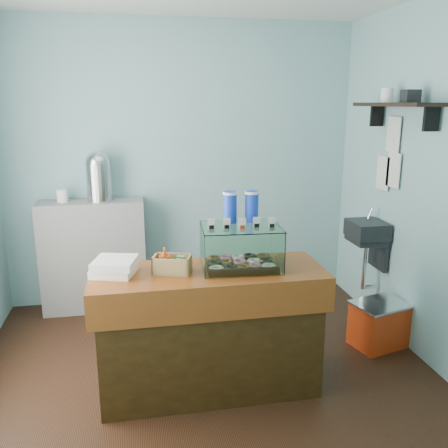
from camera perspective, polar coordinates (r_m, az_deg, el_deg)
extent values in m
plane|color=black|center=(3.87, -2.36, -16.94)|extent=(3.50, 3.50, 0.00)
cube|color=#83BABF|center=(4.84, -5.15, 7.05)|extent=(3.50, 0.04, 2.80)
cube|color=#83BABF|center=(1.94, 3.72, -4.15)|extent=(3.50, 0.04, 2.80)
cube|color=#83BABF|center=(4.00, 23.13, 4.41)|extent=(0.04, 3.00, 2.80)
cube|color=black|center=(4.48, 16.85, -0.64)|extent=(0.30, 0.35, 0.15)
cube|color=black|center=(4.59, 18.11, -2.97)|extent=(0.04, 0.30, 0.35)
cylinder|color=silver|center=(4.57, 17.17, 1.18)|extent=(0.02, 0.02, 0.12)
cylinder|color=silver|center=(4.58, 16.53, -4.87)|extent=(0.04, 0.04, 0.45)
cube|color=black|center=(4.13, 19.91, 13.37)|extent=(0.25, 1.00, 0.03)
cube|color=black|center=(3.83, 23.69, 11.51)|extent=(0.12, 0.03, 0.18)
cube|color=black|center=(4.51, 17.94, 12.27)|extent=(0.12, 0.03, 0.18)
cube|color=silver|center=(4.36, 19.70, 6.12)|extent=(0.01, 0.21, 0.30)
cube|color=silver|center=(4.51, 18.57, 5.83)|extent=(0.01, 0.21, 0.30)
cube|color=silver|center=(4.37, 19.70, 10.11)|extent=(0.01, 0.21, 0.30)
cube|color=#3C250B|center=(3.45, -1.81, -13.12)|extent=(1.50, 0.56, 0.84)
cube|color=#4C220A|center=(3.27, -1.88, -6.11)|extent=(1.60, 0.60, 0.06)
cube|color=#4C220A|center=(3.06, -1.04, -10.02)|extent=(1.60, 0.04, 0.18)
cube|color=gray|center=(4.84, -15.38, -3.73)|extent=(1.00, 0.32, 1.10)
cube|color=#311D0E|center=(3.32, 2.00, -5.06)|extent=(0.50, 0.37, 0.02)
torus|color=beige|center=(3.18, -0.88, -5.39)|extent=(0.10, 0.10, 0.03)
torus|color=black|center=(3.19, 0.72, -5.32)|extent=(0.10, 0.10, 0.03)
torus|color=brown|center=(3.21, 2.31, -5.25)|extent=(0.10, 0.10, 0.03)
torus|color=pink|center=(3.22, 3.89, -5.18)|extent=(0.10, 0.10, 0.03)
torus|color=beige|center=(3.24, 5.45, -5.10)|extent=(0.10, 0.10, 0.03)
torus|color=black|center=(3.29, -1.09, -4.74)|extent=(0.10, 0.10, 0.03)
torus|color=brown|center=(3.30, 0.46, -4.68)|extent=(0.10, 0.10, 0.03)
torus|color=pink|center=(3.31, 2.00, -4.62)|extent=(0.10, 0.10, 0.03)
torus|color=beige|center=(3.32, 3.53, -4.55)|extent=(0.10, 0.10, 0.03)
torus|color=black|center=(3.34, 5.04, -4.48)|extent=(0.10, 0.10, 0.03)
torus|color=brown|center=(3.39, -1.29, -4.14)|extent=(0.10, 0.10, 0.03)
torus|color=pink|center=(3.40, 0.22, -4.08)|extent=(0.10, 0.10, 0.03)
torus|color=beige|center=(3.41, 1.71, -4.02)|extent=(0.10, 0.10, 0.03)
torus|color=black|center=(3.43, 3.19, -3.96)|extent=(0.10, 0.10, 0.03)
torus|color=brown|center=(3.44, 4.66, -3.89)|extent=(0.10, 0.10, 0.03)
cube|color=white|center=(3.09, 2.59, -3.88)|extent=(0.53, 0.04, 0.29)
cube|color=white|center=(3.46, 1.51, -1.89)|extent=(0.53, 0.04, 0.29)
cube|color=white|center=(3.25, -2.62, -3.01)|extent=(0.03, 0.39, 0.29)
cube|color=white|center=(3.33, 6.54, -2.65)|extent=(0.03, 0.39, 0.29)
cube|color=white|center=(3.23, 2.04, -0.33)|extent=(0.57, 0.43, 0.01)
cube|color=silver|center=(3.15, -1.50, -0.02)|extent=(0.05, 0.01, 0.07)
cube|color=black|center=(3.16, -1.49, -0.42)|extent=(0.03, 0.02, 0.02)
cube|color=silver|center=(3.16, 0.36, 0.04)|extent=(0.05, 0.01, 0.07)
cube|color=black|center=(3.17, 0.35, -0.36)|extent=(0.03, 0.02, 0.02)
cube|color=silver|center=(3.18, 2.19, 0.10)|extent=(0.05, 0.01, 0.07)
cube|color=#B3300E|center=(3.18, 2.19, -0.30)|extent=(0.03, 0.02, 0.02)
cube|color=silver|center=(3.20, 4.01, 0.16)|extent=(0.05, 0.01, 0.07)
cube|color=black|center=(3.20, 4.00, -0.24)|extent=(0.03, 0.02, 0.02)
cube|color=silver|center=(3.22, 5.80, 0.21)|extent=(0.05, 0.01, 0.07)
cube|color=black|center=(3.22, 5.79, -0.18)|extent=(0.03, 0.02, 0.02)
cylinder|color=blue|center=(3.32, 0.73, 2.06)|extent=(0.09, 0.09, 0.22)
cylinder|color=white|center=(3.30, 0.74, 3.75)|extent=(0.10, 0.10, 0.02)
cylinder|color=blue|center=(3.34, 3.36, 2.12)|extent=(0.09, 0.09, 0.22)
cylinder|color=white|center=(3.32, 3.38, 3.81)|extent=(0.10, 0.10, 0.02)
cube|color=tan|center=(3.23, -6.25, -5.77)|extent=(0.28, 0.22, 0.01)
cube|color=tan|center=(3.15, -6.53, -5.27)|extent=(0.24, 0.09, 0.12)
cube|color=tan|center=(3.27, -6.02, -4.48)|extent=(0.24, 0.09, 0.12)
cube|color=tan|center=(3.24, -8.32, -4.77)|extent=(0.06, 0.15, 0.12)
cube|color=tan|center=(3.19, -4.19, -4.95)|extent=(0.06, 0.15, 0.12)
imported|color=#C85412|center=(3.21, -7.17, -4.24)|extent=(0.09, 0.09, 0.17)
cylinder|color=#3E7C22|center=(3.20, -5.22, -4.88)|extent=(0.06, 0.06, 0.10)
cylinder|color=silver|center=(3.18, -5.24, -3.94)|extent=(0.05, 0.05, 0.01)
cube|color=white|center=(3.27, -13.05, -5.41)|extent=(0.33, 0.33, 0.05)
cube|color=white|center=(3.24, -12.99, -4.59)|extent=(0.32, 0.32, 0.05)
cylinder|color=silver|center=(4.69, -14.67, 2.76)|extent=(0.26, 0.26, 0.01)
cylinder|color=silver|center=(4.66, -14.81, 4.94)|extent=(0.23, 0.23, 0.35)
sphere|color=silver|center=(4.64, -14.95, 7.08)|extent=(0.23, 0.23, 0.23)
cube|color=red|center=(4.31, 18.12, -11.50)|extent=(0.49, 0.41, 0.37)
cube|color=silver|center=(4.23, 18.32, -9.14)|extent=(0.51, 0.44, 0.02)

